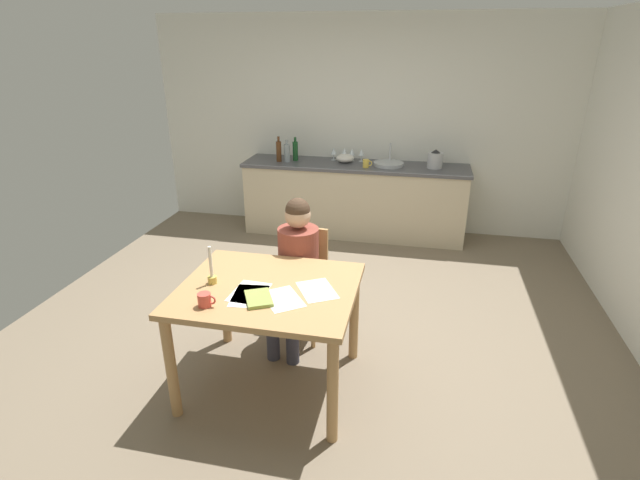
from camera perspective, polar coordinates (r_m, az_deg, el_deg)
The scene contains 24 objects.
ground_plane at distance 4.22m, azimuth -0.65°, elevation -10.45°, with size 5.20×5.20×0.04m, color #7A6B56.
wall_back at distance 6.18m, azimuth 4.81°, elevation 13.39°, with size 5.20×0.12×2.60m, color silver.
kitchen_counter at distance 6.03m, azimuth 4.08°, elevation 4.88°, with size 2.73×0.64×0.90m.
dining_table at distance 3.25m, azimuth -6.12°, elevation -7.32°, with size 1.16×0.98×0.78m.
chair_at_table at distance 3.94m, azimuth -2.14°, elevation -4.33°, with size 0.44×0.44×0.89m.
person_seated at distance 3.73m, azimuth -2.91°, elevation -2.87°, with size 0.35×0.61×1.19m.
coffee_mug at distance 3.02m, azimuth -13.54°, elevation -6.94°, with size 0.12×0.08×0.09m.
candlestick at distance 3.27m, azimuth -12.76°, elevation -3.88°, with size 0.06×0.06×0.27m.
book_magazine at distance 3.04m, azimuth -7.31°, elevation -6.92°, with size 0.16×0.22×0.02m, color #90A449.
paper_letter at distance 3.04m, azimuth -4.48°, elevation -7.00°, with size 0.21×0.30×0.00m, color white.
paper_bill at distance 3.13m, azimuth -0.34°, elevation -6.00°, with size 0.21×0.30×0.00m, color white.
paper_envelope at distance 3.14m, azimuth -8.42°, elevation -6.16°, with size 0.21×0.30×0.00m, color white.
paper_receipt at distance 3.10m, azimuth -8.42°, elevation -6.59°, with size 0.21×0.30×0.00m, color white.
sink_unit at distance 5.86m, azimuth 8.16°, elevation 8.98°, with size 0.36×0.36×0.24m.
bottle_oil at distance 6.01m, azimuth -4.93°, elevation 10.52°, with size 0.06×0.06×0.31m.
bottle_vinegar at distance 5.98m, azimuth -3.94°, elevation 10.33°, with size 0.07×0.07×0.27m.
bottle_wine_red at distance 6.05m, azimuth -2.95°, elevation 10.57°, with size 0.07×0.07×0.29m.
mixing_bowl at distance 5.97m, azimuth 3.00°, elevation 9.70°, with size 0.22×0.22×0.10m, color white.
stovetop_kettle at distance 5.83m, azimuth 13.54°, elevation 9.27°, with size 0.18×0.18×0.22m.
wine_glass_near_sink at distance 6.02m, azimuth 4.95°, elevation 10.32°, with size 0.07×0.07×0.15m.
wine_glass_by_kettle at distance 6.04m, azimuth 3.83°, elevation 10.38°, with size 0.07×0.07×0.15m.
wine_glass_back_left at distance 6.05m, azimuth 2.91°, elevation 10.43°, with size 0.07×0.07×0.15m.
wine_glass_back_right at distance 6.07m, azimuth 1.64°, elevation 10.50°, with size 0.07×0.07×0.15m.
teacup_on_counter at distance 5.73m, azimuth 5.52°, elevation 9.05°, with size 0.11×0.07×0.10m.
Camera 1 is at (0.80, -3.45, 2.29)m, focal length 26.89 mm.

